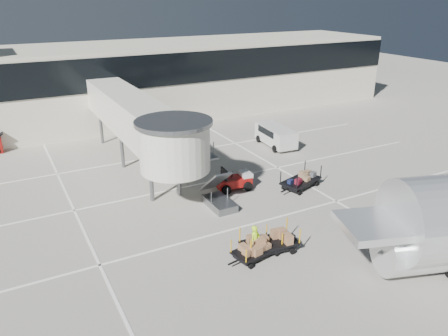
{
  "coord_description": "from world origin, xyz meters",
  "views": [
    {
      "loc": [
        -13.31,
        -17.96,
        13.14
      ],
      "look_at": [
        -0.23,
        6.57,
        2.0
      ],
      "focal_mm": 35.0,
      "sensor_mm": 36.0,
      "label": 1
    }
  ],
  "objects": [
    {
      "name": "terminal",
      "position": [
        -0.35,
        29.94,
        4.11
      ],
      "size": [
        64.0,
        12.11,
        15.2
      ],
      "color": "beige",
      "rests_on": "ground"
    },
    {
      "name": "suitcase_cart",
      "position": [
        5.24,
        4.96,
        0.52
      ],
      "size": [
        3.91,
        2.42,
        1.5
      ],
      "rotation": [
        0.0,
        0.0,
        0.31
      ],
      "color": "black",
      "rests_on": "ground"
    },
    {
      "name": "ground_worker",
      "position": [
        -2.46,
        -1.12,
        0.94
      ],
      "size": [
        0.8,
        0.67,
        1.87
      ],
      "primitive_type": "imported",
      "rotation": [
        0.0,
        0.0,
        0.38
      ],
      "color": "#AEE918",
      "rests_on": "ground"
    },
    {
      "name": "box_cart_near",
      "position": [
        -1.61,
        -1.11,
        0.6
      ],
      "size": [
        3.81,
        1.8,
        1.47
      ],
      "rotation": [
        0.0,
        0.0,
        -0.1
      ],
      "color": "black",
      "rests_on": "ground"
    },
    {
      "name": "minivan",
      "position": [
        8.95,
        13.76,
        1.08
      ],
      "size": [
        2.42,
        4.88,
        1.79
      ],
      "rotation": [
        0.0,
        0.0,
        -0.08
      ],
      "color": "silver",
      "rests_on": "ground"
    },
    {
      "name": "box_cart_far",
      "position": [
        -2.2,
        -1.09,
        0.51
      ],
      "size": [
        3.36,
        1.79,
        1.29
      ],
      "rotation": [
        0.0,
        0.0,
        0.18
      ],
      "color": "black",
      "rests_on": "ground"
    },
    {
      "name": "baggage_tug",
      "position": [
        0.88,
        7.06,
        0.61
      ],
      "size": [
        2.66,
        1.84,
        1.67
      ],
      "rotation": [
        0.0,
        0.0,
        -0.1
      ],
      "color": "maroon",
      "rests_on": "ground"
    },
    {
      "name": "jet_bridge",
      "position": [
        -3.97,
        12.26,
        4.28
      ],
      "size": [
        5.7,
        20.4,
        6.03
      ],
      "color": "silver",
      "rests_on": "ground"
    },
    {
      "name": "lane_markings",
      "position": [
        -0.67,
        9.33,
        0.01
      ],
      "size": [
        40.0,
        30.0,
        0.02
      ],
      "color": "white",
      "rests_on": "ground"
    },
    {
      "name": "ground",
      "position": [
        0.0,
        0.0,
        0.0
      ],
      "size": [
        140.0,
        140.0,
        0.0
      ],
      "primitive_type": "plane",
      "color": "#BBB5A7",
      "rests_on": "ground"
    }
  ]
}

